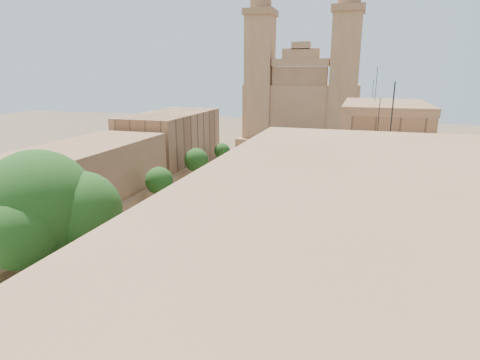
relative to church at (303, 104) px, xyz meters
The scene contains 32 objects.
ground 79.19m from the church, 90.00° to the right, with size 260.00×260.00×0.00m, color brown.
road_surface 49.54m from the church, 90.00° to the right, with size 14.00×140.00×0.01m, color black.
sidewalk_east 50.44m from the church, 78.94° to the right, with size 5.00×140.00×0.01m, color #8A715A.
sidewalk_west 50.44m from the church, 101.06° to the right, with size 5.00×140.00×0.01m, color #8A715A.
kerb_east 50.02m from the church, 81.81° to the right, with size 0.25×140.00×0.12m, color #8A715A.
kerb_west 50.02m from the church, 98.19° to the right, with size 0.25×140.00×0.12m, color #8A715A.
townhouse_a 83.22m from the church, 78.94° to the right, with size 9.00×14.00×16.40m.
townhouse_b 69.58m from the church, 76.73° to the right, with size 9.00×14.00×14.90m.
townhouse_c 56.00m from the church, 73.43° to the right, with size 9.00×14.00×17.40m.
townhouse_d 42.84m from the church, 68.07° to the right, with size 9.00×14.00×15.90m.
west_wall 60.55m from the church, 102.04° to the right, with size 1.00×40.00×1.80m, color #936642.
west_building_low 63.45m from the church, 106.54° to the right, with size 10.00×28.00×8.40m, color brown.
west_building_mid 39.27m from the church, 117.48° to the right, with size 10.00×22.00×10.00m, color #9D6D47.
church is the anchor object (origin of this frame).
ficus_tree 75.25m from the church, 97.18° to the right, with size 11.24×10.34×11.24m.
street_tree_a 67.62m from the church, 98.54° to the right, with size 3.53×3.53×5.43m.
street_tree_b 55.83m from the church, 100.38° to the right, with size 3.51×3.51×5.40m.
street_tree_c 44.14m from the church, 103.21° to the right, with size 3.67×3.67×5.65m.
street_tree_d 32.86m from the church, 108.09° to the right, with size 2.89×2.89×4.45m.
red_truck 68.88m from the church, 90.72° to the right, with size 4.33×7.04×3.89m.
olive_pickup 56.68m from the church, 85.91° to the right, with size 3.31×5.37×2.06m.
bus_green_north 78.32m from the church, 94.79° to the right, with size 2.21×9.43×2.63m, color #19673C.
bus_red_east 72.51m from the church, 86.82° to the right, with size 2.53×10.82×3.01m, color #AB1712.
bus_cream_east 52.09m from the church, 85.54° to the right, with size 2.14×9.16×2.55m, color beige.
car_blue_a 59.71m from the church, 90.97° to the right, with size 1.46×3.63×1.24m, color blue.
car_white_a 52.55m from the church, 93.92° to the right, with size 1.39×4.00×1.32m, color beige.
car_cream 51.93m from the church, 86.05° to the right, with size 2.32×5.03×1.40m, color beige.
car_dkblue 38.59m from the church, 94.91° to the right, with size 1.92×4.71×1.37m, color #141347.
car_white_b 37.19m from the church, 83.50° to the right, with size 1.65×4.11×1.40m, color silver.
car_blue_b 29.39m from the church, 98.43° to the right, with size 1.46×4.19×1.38m, color #426DCA.
pedestrian_a 71.70m from the church, 82.40° to the right, with size 0.60×0.39×1.64m, color black.
pedestrian_c 63.70m from the church, 80.17° to the right, with size 1.05×0.44×1.80m, color #303134.
Camera 1 is at (13.68, -19.50, 16.79)m, focal length 30.00 mm.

